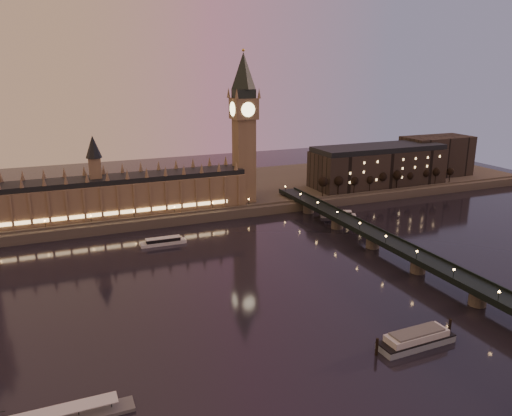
{
  "coord_description": "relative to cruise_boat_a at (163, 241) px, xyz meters",
  "views": [
    {
      "loc": [
        -70.64,
        -200.32,
        98.92
      ],
      "look_at": [
        27.26,
        35.0,
        26.21
      ],
      "focal_mm": 35.0,
      "sensor_mm": 36.0,
      "label": 1
    }
  ],
  "objects": [
    {
      "name": "bare_tree_6",
      "position": [
        207.63,
        39.38,
        14.04
      ],
      "size": [
        6.5,
        6.5,
        13.21
      ],
      "color": "black",
      "rests_on": "ground"
    },
    {
      "name": "cruise_boat_a",
      "position": [
        0.0,
        0.0,
        0.0
      ],
      "size": [
        26.13,
        6.2,
        4.16
      ],
      "rotation": [
        0.0,
        0.0,
        -0.02
      ],
      "color": "silver",
      "rests_on": "ground"
    },
    {
      "name": "bare_tree_8",
      "position": [
        233.81,
        39.38,
        14.04
      ],
      "size": [
        6.5,
        6.5,
        13.21
      ],
      "color": "black",
      "rests_on": "ground"
    },
    {
      "name": "bare_tree_9",
      "position": [
        246.89,
        39.38,
        14.04
      ],
      "size": [
        6.5,
        6.5,
        13.21
      ],
      "color": "black",
      "rests_on": "ground"
    },
    {
      "name": "city_block",
      "position": [
        211.03,
        61.31,
        20.41
      ],
      "size": [
        155.0,
        45.0,
        34.0
      ],
      "color": "black",
      "rests_on": "ground"
    },
    {
      "name": "palace_of_westminster",
      "position": [
        -24.03,
        51.37,
        19.87
      ],
      "size": [
        180.0,
        26.62,
        52.0
      ],
      "color": "brown",
      "rests_on": "ground"
    },
    {
      "name": "bare_tree_1",
      "position": [
        142.19,
        39.38,
        14.04
      ],
      "size": [
        6.5,
        6.5,
        13.21
      ],
      "color": "black",
      "rests_on": "ground"
    },
    {
      "name": "bare_tree_2",
      "position": [
        155.28,
        39.38,
        14.04
      ],
      "size": [
        6.5,
        6.5,
        13.21
      ],
      "color": "black",
      "rests_on": "ground"
    },
    {
      "name": "bare_tree_5",
      "position": [
        194.54,
        39.38,
        14.04
      ],
      "size": [
        6.5,
        6.5,
        13.21
      ],
      "color": "black",
      "rests_on": "ground"
    },
    {
      "name": "big_ben",
      "position": [
        70.08,
        51.36,
        62.12
      ],
      "size": [
        17.68,
        17.68,
        104.0
      ],
      "color": "brown",
      "rests_on": "ground"
    },
    {
      "name": "bare_tree_3",
      "position": [
        168.37,
        39.38,
        14.04
      ],
      "size": [
        6.5,
        6.5,
        13.21
      ],
      "color": "black",
      "rests_on": "ground"
    },
    {
      "name": "bare_tree_4",
      "position": [
        181.46,
        39.38,
        14.04
      ],
      "size": [
        6.5,
        6.5,
        13.21
      ],
      "color": "black",
      "rests_on": "ground"
    },
    {
      "name": "cruise_boat_b",
      "position": [
        121.56,
        8.2,
        0.1
      ],
      "size": [
        24.04,
        15.5,
        4.39
      ],
      "rotation": [
        0.0,
        0.0,
        -0.44
      ],
      "color": "silver",
      "rests_on": "ground"
    },
    {
      "name": "ground",
      "position": [
        16.1,
        -69.62,
        -1.83
      ],
      "size": [
        700.0,
        700.0,
        0.0
      ],
      "primitive_type": "plane",
      "color": "black",
      "rests_on": "ground"
    },
    {
      "name": "bare_tree_0",
      "position": [
        129.11,
        39.38,
        14.04
      ],
      "size": [
        6.5,
        6.5,
        13.21
      ],
      "color": "black",
      "rests_on": "ground"
    },
    {
      "name": "moored_barge",
      "position": [
        62.06,
        -142.66,
        0.89
      ],
      "size": [
        35.13,
        9.45,
        6.44
      ],
      "rotation": [
        0.0,
        0.0,
        0.03
      ],
      "color": "#8192A5",
      "rests_on": "ground"
    },
    {
      "name": "westminster_bridge",
      "position": [
        107.71,
        -69.62,
        3.68
      ],
      "size": [
        13.2,
        260.0,
        15.3
      ],
      "color": "black",
      "rests_on": "ground"
    },
    {
      "name": "far_embankment",
      "position": [
        46.1,
        95.38,
        1.17
      ],
      "size": [
        560.0,
        130.0,
        6.0
      ],
      "primitive_type": "cube",
      "color": "#423D35",
      "rests_on": "ground"
    },
    {
      "name": "bare_tree_7",
      "position": [
        220.72,
        39.38,
        14.04
      ],
      "size": [
        6.5,
        6.5,
        13.21
      ],
      "color": "black",
      "rests_on": "ground"
    }
  ]
}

